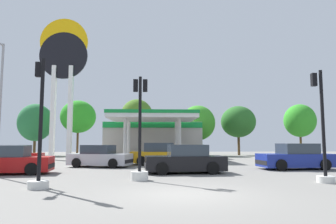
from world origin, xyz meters
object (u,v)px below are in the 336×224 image
object	(u,v)px
traffic_signal_1	(39,150)
tree_4	(238,122)
car_2	(13,156)
traffic_signal_0	(140,148)
station_pole_sign	(63,67)
car_0	(161,155)
traffic_signal_2	(323,147)
car_3	(296,158)
car_5	(100,157)
tree_5	(300,121)
car_1	(185,160)
tree_2	(137,116)
tree_3	(198,123)
tree_0	(35,122)
tree_1	(78,117)
car_4	(10,161)

from	to	relation	value
traffic_signal_1	tree_4	distance (m)	32.25
car_2	traffic_signal_0	size ratio (longest dim) A/B	0.92
station_pole_sign	car_0	distance (m)	14.67
traffic_signal_2	car_0	bearing A→B (deg)	122.21
car_3	traffic_signal_1	bearing A→B (deg)	-150.40
car_5	tree_5	distance (m)	27.80
station_pole_sign	car_1	xyz separation A→B (m)	(10.88, -13.39, -8.52)
traffic_signal_2	tree_2	xyz separation A→B (m)	(-9.49, 27.01, 3.55)
station_pole_sign	car_5	size ratio (longest dim) A/B	3.15
tree_4	tree_3	bearing A→B (deg)	-172.91
car_0	tree_0	xyz separation A→B (m)	(-15.85, 16.59, 3.48)
car_5	tree_2	world-z (taller)	tree_2
tree_3	tree_5	distance (m)	12.87
traffic_signal_0	tree_3	size ratio (longest dim) A/B	0.73
tree_1	tree_4	world-z (taller)	tree_1
tree_0	tree_4	size ratio (longest dim) A/B	1.03
tree_0	traffic_signal_0	bearing A→B (deg)	-60.48
tree_2	tree_0	bearing A→B (deg)	179.34
station_pole_sign	traffic_signal_2	bearing A→B (deg)	-47.19
car_0	car_2	world-z (taller)	car_0
car_2	tree_2	distance (m)	19.13
car_2	tree_3	xyz separation A→B (m)	(15.92, 16.22, 3.50)
station_pole_sign	traffic_signal_0	bearing A→B (deg)	-62.59
car_2	tree_4	size ratio (longest dim) A/B	0.67
station_pole_sign	tree_3	bearing A→B (deg)	30.74
car_3	car_1	bearing A→B (deg)	-163.92
station_pole_sign	traffic_signal_1	distance (m)	20.93
traffic_signal_2	tree_4	distance (m)	27.52
tree_0	tree_1	bearing A→B (deg)	-16.36
car_5	traffic_signal_0	world-z (taller)	traffic_signal_0
tree_3	tree_4	distance (m)	5.51
car_2	traffic_signal_1	distance (m)	12.89
car_0	traffic_signal_1	xyz separation A→B (m)	(-4.73, -11.72, 0.68)
tree_2	traffic_signal_1	bearing A→B (deg)	-93.86
traffic_signal_2	tree_3	world-z (taller)	tree_3
traffic_signal_2	car_1	bearing A→B (deg)	142.13
car_4	tree_4	bearing A→B (deg)	50.80
car_0	tree_2	size ratio (longest dim) A/B	0.64
car_4	tree_5	world-z (taller)	tree_5
tree_2	tree_5	xyz separation A→B (m)	(20.73, -1.95, -0.63)
tree_4	traffic_signal_2	bearing A→B (deg)	-98.20
car_0	car_5	distance (m)	4.64
station_pole_sign	car_2	bearing A→B (deg)	-98.76
car_3	traffic_signal_1	world-z (taller)	traffic_signal_1
car_3	station_pole_sign	bearing A→B (deg)	147.91
car_5	traffic_signal_0	xyz separation A→B (m)	(3.10, -7.49, 0.75)
car_1	traffic_signal_2	world-z (taller)	traffic_signal_2
station_pole_sign	car_5	world-z (taller)	station_pole_sign
traffic_signal_1	tree_2	distance (m)	28.46
tree_2	tree_5	bearing A→B (deg)	-5.37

